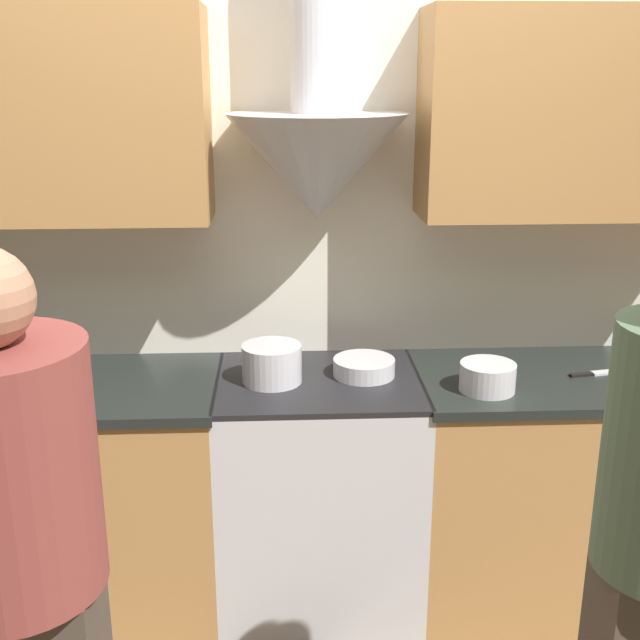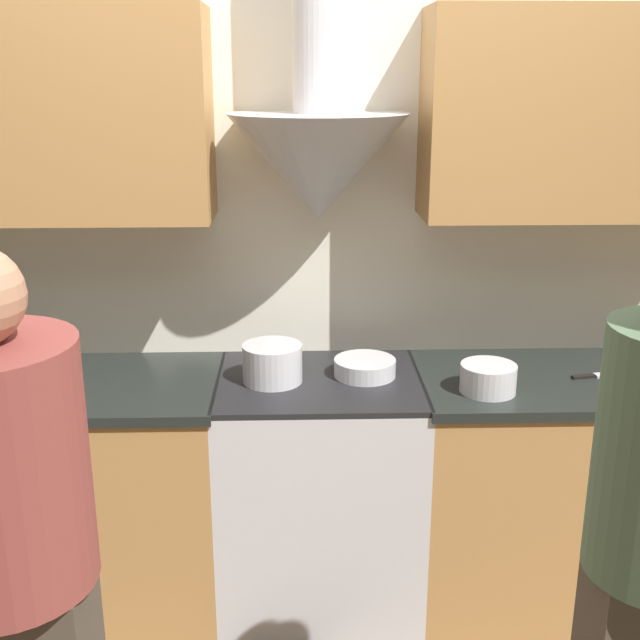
% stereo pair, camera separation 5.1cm
% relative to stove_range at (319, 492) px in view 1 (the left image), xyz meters
% --- Properties ---
extents(wall_back, '(8.40, 0.62, 2.60)m').
position_rel_stove_range_xyz_m(wall_back, '(-0.09, 0.26, 1.02)').
color(wall_back, silver).
rests_on(wall_back, ground_plane).
extents(counter_left, '(1.59, 0.62, 0.90)m').
position_rel_stove_range_xyz_m(counter_left, '(-1.15, -0.00, -0.00)').
color(counter_left, '#B27F47').
rests_on(counter_left, ground_plane).
extents(counter_right, '(1.12, 0.62, 0.90)m').
position_rel_stove_range_xyz_m(counter_right, '(0.91, -0.00, -0.00)').
color(counter_right, '#B27F47').
rests_on(counter_right, ground_plane).
extents(stove_range, '(0.73, 0.60, 0.90)m').
position_rel_stove_range_xyz_m(stove_range, '(0.00, 0.00, 0.00)').
color(stove_range, silver).
rests_on(stove_range, ground_plane).
extents(stock_pot, '(0.21, 0.21, 0.13)m').
position_rel_stove_range_xyz_m(stock_pot, '(-0.16, -0.02, 0.51)').
color(stock_pot, silver).
rests_on(stock_pot, stove_range).
extents(mixing_bowl, '(0.22, 0.22, 0.06)m').
position_rel_stove_range_xyz_m(mixing_bowl, '(0.16, 0.03, 0.48)').
color(mixing_bowl, silver).
rests_on(mixing_bowl, stove_range).
extents(saucepan, '(0.19, 0.19, 0.10)m').
position_rel_stove_range_xyz_m(saucepan, '(0.57, -0.13, 0.50)').
color(saucepan, silver).
rests_on(saucepan, counter_right).
extents(chefs_knife, '(0.23, 0.07, 0.01)m').
position_rel_stove_range_xyz_m(chefs_knife, '(1.01, -0.00, 0.45)').
color(chefs_knife, silver).
rests_on(chefs_knife, counter_right).
extents(person_foreground_left, '(0.37, 0.37, 1.64)m').
position_rel_stove_range_xyz_m(person_foreground_left, '(-0.69, -1.17, 0.44)').
color(person_foreground_left, '#473D33').
rests_on(person_foreground_left, ground_plane).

